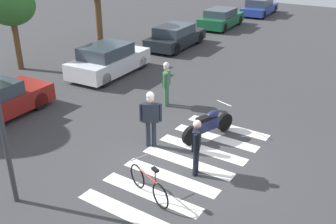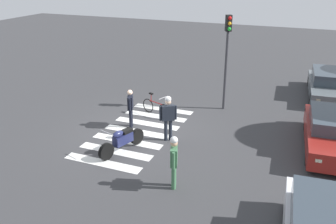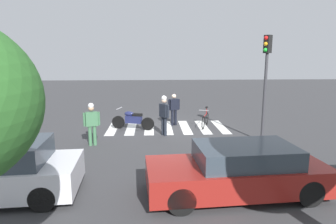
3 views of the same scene
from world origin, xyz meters
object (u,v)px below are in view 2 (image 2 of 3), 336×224
(pedestrian_bystander, at_px, (174,159))
(officer_by_motorcycle, at_px, (130,106))
(police_motorcycle, at_px, (122,140))
(officer_on_foot, at_px, (168,115))
(leaning_bicycle, at_px, (156,107))
(car_grey_coupe, at_px, (328,85))
(traffic_light_pole, at_px, (227,48))
(car_maroon_wagon, at_px, (332,132))

(pedestrian_bystander, bearing_deg, officer_by_motorcycle, -136.90)
(police_motorcycle, relative_size, officer_on_foot, 1.16)
(officer_by_motorcycle, bearing_deg, officer_on_foot, 72.95)
(leaning_bicycle, relative_size, car_grey_coupe, 0.34)
(pedestrian_bystander, bearing_deg, police_motorcycle, -119.39)
(police_motorcycle, xyz_separation_m, officer_by_motorcycle, (-2.06, -0.72, 0.47))
(leaning_bicycle, distance_m, traffic_light_pole, 4.13)
(leaning_bicycle, distance_m, car_maroon_wagon, 7.29)
(car_maroon_wagon, height_order, traffic_light_pole, traffic_light_pole)
(leaning_bicycle, relative_size, pedestrian_bystander, 0.93)
(pedestrian_bystander, xyz_separation_m, car_grey_coupe, (-10.67, 4.34, -0.36))
(police_motorcycle, distance_m, officer_by_motorcycle, 2.23)
(officer_on_foot, bearing_deg, officer_by_motorcycle, -107.05)
(police_motorcycle, distance_m, car_grey_coupe, 11.52)
(leaning_bicycle, bearing_deg, officer_on_foot, 34.23)
(police_motorcycle, bearing_deg, officer_on_foot, 140.96)
(leaning_bicycle, distance_m, pedestrian_bystander, 5.82)
(car_maroon_wagon, distance_m, traffic_light_pole, 5.68)
(car_grey_coupe, xyz_separation_m, traffic_light_pole, (3.71, -4.51, 2.27))
(officer_on_foot, bearing_deg, police_motorcycle, -39.04)
(officer_by_motorcycle, height_order, car_grey_coupe, officer_by_motorcycle)
(officer_on_foot, height_order, pedestrian_bystander, officer_on_foot)
(officer_on_foot, bearing_deg, traffic_light_pole, 163.53)
(officer_on_foot, bearing_deg, car_grey_coupe, 143.64)
(leaning_bicycle, height_order, officer_on_foot, officer_on_foot)
(police_motorcycle, height_order, officer_on_foot, officer_on_foot)
(officer_on_foot, xyz_separation_m, car_maroon_wagon, (-1.64, 5.82, -0.41))
(car_maroon_wagon, bearing_deg, police_motorcycle, -66.06)
(officer_by_motorcycle, xyz_separation_m, pedestrian_bystander, (3.51, 3.28, 0.06))
(car_grey_coupe, bearing_deg, officer_by_motorcycle, -46.76)
(police_motorcycle, bearing_deg, car_maroon_wagon, 113.94)
(officer_on_foot, xyz_separation_m, traffic_light_pole, (-4.04, 1.20, 1.85))
(police_motorcycle, xyz_separation_m, traffic_light_pole, (-5.52, 2.39, 2.45))
(officer_on_foot, xyz_separation_m, car_grey_coupe, (-7.75, 5.71, -0.42))
(police_motorcycle, distance_m, leaning_bicycle, 3.62)
(car_maroon_wagon, bearing_deg, officer_by_motorcycle, -82.25)
(leaning_bicycle, bearing_deg, car_grey_coupe, 128.11)
(car_grey_coupe, bearing_deg, car_maroon_wagon, 1.04)
(police_motorcycle, distance_m, officer_on_foot, 1.99)
(leaning_bicycle, height_order, car_grey_coupe, car_grey_coupe)
(car_maroon_wagon, bearing_deg, leaning_bicycle, -93.91)
(officer_on_foot, xyz_separation_m, pedestrian_bystander, (2.92, 1.37, -0.06))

